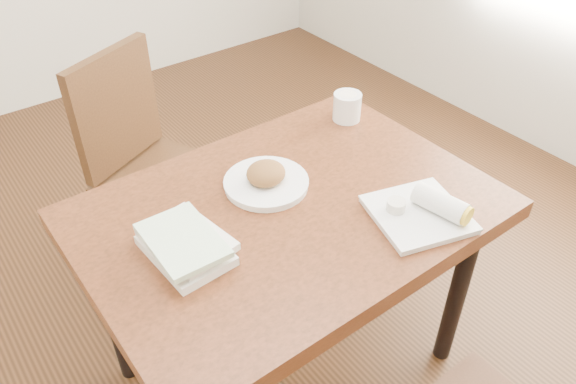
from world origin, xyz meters
TOP-DOWN VIEW (x-y plane):
  - ground at (0.00, 0.00)m, footprint 4.00×5.00m
  - table at (0.00, 0.00)m, footprint 1.17×0.83m
  - chair_far at (-0.11, 0.76)m, footprint 0.56×0.56m
  - plate_scone at (0.00, 0.11)m, footprint 0.26×0.26m
  - coffee_mug at (0.46, 0.26)m, footprint 0.14×0.10m
  - plate_burrito at (0.27, -0.27)m, footprint 0.31×0.31m
  - book_stack at (-0.33, 0.00)m, footprint 0.20×0.26m

SIDE VIEW (x-z plane):
  - ground at x=0.00m, z-range -0.01..0.00m
  - chair_far at x=-0.11m, z-range 0.07..1.03m
  - table at x=0.00m, z-range 0.29..1.04m
  - plate_scone at x=0.00m, z-range 0.73..0.82m
  - plate_burrito at x=0.27m, z-range 0.73..0.82m
  - book_stack at x=-0.33m, z-range 0.75..0.81m
  - coffee_mug at x=0.46m, z-range 0.75..0.85m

